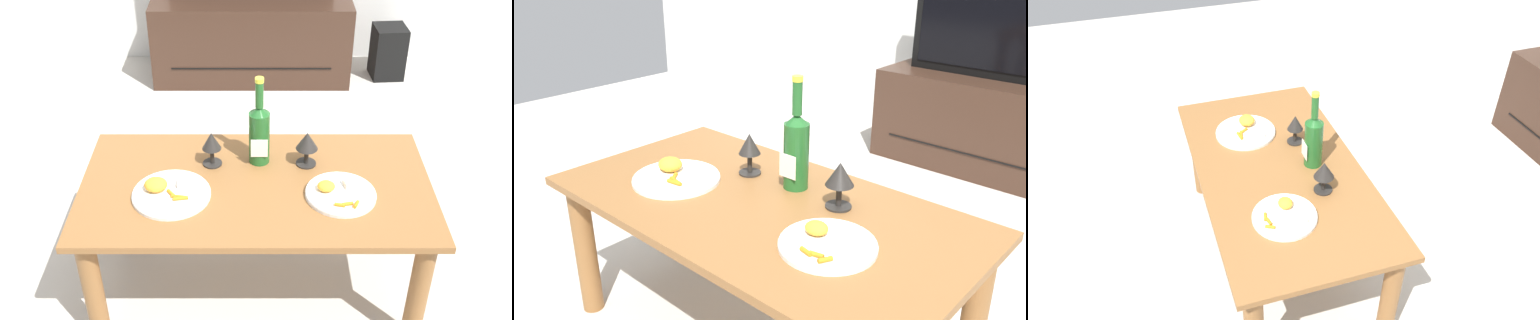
# 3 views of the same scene
# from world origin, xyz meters

# --- Properties ---
(ground_plane) EXTENTS (6.40, 6.40, 0.00)m
(ground_plane) POSITION_xyz_m (0.00, 0.00, 0.00)
(ground_plane) COLOR #B7B2A8
(dining_table) EXTENTS (1.24, 0.66, 0.50)m
(dining_table) POSITION_xyz_m (0.00, 0.00, 0.41)
(dining_table) COLOR brown
(dining_table) RESTS_ON ground_plane
(tv_stand) EXTENTS (1.20, 0.45, 0.51)m
(tv_stand) POSITION_xyz_m (-0.03, 1.85, 0.25)
(tv_stand) COLOR #382319
(tv_stand) RESTS_ON ground_plane
(floor_speaker) EXTENTS (0.21, 0.21, 0.33)m
(floor_speaker) POSITION_xyz_m (0.83, 1.84, 0.17)
(floor_speaker) COLOR black
(floor_speaker) RESTS_ON ground_plane
(wine_bottle) EXTENTS (0.08, 0.08, 0.34)m
(wine_bottle) POSITION_xyz_m (0.01, 0.14, 0.63)
(wine_bottle) COLOR #1E5923
(wine_bottle) RESTS_ON dining_table
(goblet_left) EXTENTS (0.07, 0.07, 0.14)m
(goblet_left) POSITION_xyz_m (-0.16, 0.12, 0.59)
(goblet_left) COLOR black
(goblet_left) RESTS_ON dining_table
(goblet_right) EXTENTS (0.08, 0.08, 0.14)m
(goblet_right) POSITION_xyz_m (0.18, 0.12, 0.59)
(goblet_right) COLOR black
(goblet_right) RESTS_ON dining_table
(dinner_plate_left) EXTENTS (0.27, 0.27, 0.06)m
(dinner_plate_left) POSITION_xyz_m (-0.30, -0.06, 0.52)
(dinner_plate_left) COLOR white
(dinner_plate_left) RESTS_ON dining_table
(dinner_plate_right) EXTENTS (0.24, 0.24, 0.05)m
(dinner_plate_right) POSITION_xyz_m (0.29, -0.07, 0.51)
(dinner_plate_right) COLOR white
(dinner_plate_right) RESTS_ON dining_table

